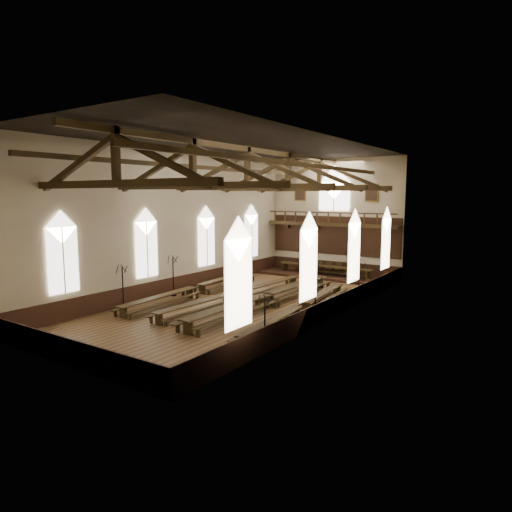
{
  "coord_description": "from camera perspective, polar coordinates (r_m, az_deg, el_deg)",
  "views": [
    {
      "loc": [
        16.47,
        -23.39,
        6.9
      ],
      "look_at": [
        -0.37,
        1.5,
        2.89
      ],
      "focal_mm": 32.0,
      "sensor_mm": 36.0,
      "label": 1
    }
  ],
  "objects": [
    {
      "name": "refectory_row_a",
      "position": [
        31.82,
        -7.54,
        -4.03
      ],
      "size": [
        1.93,
        14.16,
        0.71
      ],
      "color": "#3A2912",
      "rests_on": "ground"
    },
    {
      "name": "portraits",
      "position": [
        39.85,
        9.75,
        7.78
      ],
      "size": [
        7.75,
        0.09,
        1.45
      ],
      "color": "brown",
      "rests_on": "room_walls"
    },
    {
      "name": "roof_trusses",
      "position": [
        28.64,
        -1.09,
        10.24
      ],
      "size": [
        11.7,
        25.7,
        2.8
      ],
      "color": "#3A2912",
      "rests_on": "room_walls"
    },
    {
      "name": "end_window",
      "position": [
        39.85,
        9.76,
        7.96
      ],
      "size": [
        2.8,
        0.12,
        3.8
      ],
      "color": "white",
      "rests_on": "room_walls"
    },
    {
      "name": "wainscot_band",
      "position": [
        29.29,
        -1.06,
        -4.82
      ],
      "size": [
        12.0,
        26.0,
        1.2
      ],
      "color": "#33190F",
      "rests_on": "ground"
    },
    {
      "name": "candelabrum_right_near",
      "position": [
        21.01,
        1.1,
        -9.44
      ],
      "size": [
        0.7,
        0.74,
        2.45
      ],
      "color": "black",
      "rests_on": "ground"
    },
    {
      "name": "candelabrum_left_near",
      "position": [
        29.11,
        -16.27,
        -4.75
      ],
      "size": [
        0.74,
        0.83,
        2.71
      ],
      "color": "black",
      "rests_on": "ground"
    },
    {
      "name": "candelabrum_right_mid",
      "position": [
        25.24,
        7.4,
        -6.5
      ],
      "size": [
        0.76,
        0.75,
        2.56
      ],
      "color": "black",
      "rests_on": "ground"
    },
    {
      "name": "candelabrum_left_mid",
      "position": [
        31.97,
        -10.29,
        -3.42
      ],
      "size": [
        0.79,
        0.86,
        2.82
      ],
      "color": "black",
      "rests_on": "ground"
    },
    {
      "name": "candelabrum_left_far",
      "position": [
        37.07,
        -2.9,
        -1.8
      ],
      "size": [
        0.75,
        0.86,
        2.79
      ],
      "color": "black",
      "rests_on": "ground"
    },
    {
      "name": "dais",
      "position": [
        39.12,
        8.5,
        -2.48
      ],
      "size": [
        11.4,
        3.15,
        0.21
      ],
      "primitive_type": "cube",
      "color": "#33190F",
      "rests_on": "ground"
    },
    {
      "name": "refectory_row_d",
      "position": [
        26.54,
        5.54,
        -6.38
      ],
      "size": [
        2.05,
        13.93,
        0.69
      ],
      "color": "#3A2912",
      "rests_on": "ground"
    },
    {
      "name": "minstrels_gallery",
      "position": [
        39.75,
        9.51,
        3.18
      ],
      "size": [
        11.8,
        1.24,
        3.7
      ],
      "color": "#3A2912",
      "rests_on": "room_walls"
    },
    {
      "name": "high_chairs",
      "position": [
        39.74,
        9.03,
        -1.31
      ],
      "size": [
        5.89,
        0.5,
        1.09
      ],
      "color": "#3A2912",
      "rests_on": "dais"
    },
    {
      "name": "refectory_row_c",
      "position": [
        28.57,
        1.44,
        -5.13
      ],
      "size": [
        1.75,
        15.11,
        0.82
      ],
      "color": "#3A2912",
      "rests_on": "ground"
    },
    {
      "name": "candelabrum_right_far",
      "position": [
        30.89,
        12.71,
        -4.0
      ],
      "size": [
        0.73,
        0.79,
        2.59
      ],
      "color": "black",
      "rests_on": "ground"
    },
    {
      "name": "room_walls",
      "position": [
        28.61,
        -1.08,
        6.72
      ],
      "size": [
        26.0,
        26.0,
        26.0
      ],
      "color": "#C2BC93",
      "rests_on": "ground"
    },
    {
      "name": "side_windows",
      "position": [
        28.78,
        -1.07,
        1.3
      ],
      "size": [
        11.85,
        19.8,
        4.5
      ],
      "color": "white",
      "rests_on": "room_walls"
    },
    {
      "name": "refectory_row_b",
      "position": [
        29.8,
        -2.26,
        -4.76
      ],
      "size": [
        1.77,
        14.1,
        0.71
      ],
      "color": "#3A2912",
      "rests_on": "ground"
    },
    {
      "name": "high_table",
      "position": [
        39.0,
        8.52,
        -1.37
      ],
      "size": [
        8.35,
        1.01,
        0.78
      ],
      "color": "#3A2912",
      "rests_on": "dais"
    },
    {
      "name": "ground",
      "position": [
        29.43,
        -1.05,
        -5.96
      ],
      "size": [
        26.0,
        26.0,
        0.0
      ],
      "primitive_type": "plane",
      "color": "brown",
      "rests_on": "ground"
    }
  ]
}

